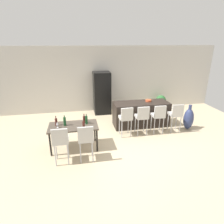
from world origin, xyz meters
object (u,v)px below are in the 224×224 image
(dining_table, at_px, (73,128))
(wine_bottle_near, at_px, (65,121))
(bar_chair_middle, at_px, (142,116))
(kitchen_island, at_px, (141,114))
(floor_vase, at_px, (188,119))
(wine_bottle_end, at_px, (84,119))
(dining_chair_far, at_px, (86,138))
(fruit_bowl, at_px, (148,101))
(bar_chair_right, at_px, (159,115))
(potted_plant, at_px, (161,101))
(wine_bottle_far, at_px, (84,125))
(bar_chair_far, at_px, (176,113))
(refrigerator, at_px, (102,93))
(bar_chair_left, at_px, (126,117))
(dining_chair_near, at_px, (60,140))
(wine_bottle_middle, at_px, (86,120))
(wine_glass_left, at_px, (57,124))
(wine_bottle_inner, at_px, (56,122))

(dining_table, distance_m, wine_bottle_near, 0.31)
(wine_bottle_near, bearing_deg, bar_chair_middle, 9.26)
(kitchen_island, bearing_deg, floor_vase, -21.40)
(wine_bottle_near, relative_size, floor_vase, 0.34)
(wine_bottle_end, bearing_deg, dining_chair_far, -90.86)
(bar_chair_middle, distance_m, fruit_bowl, 1.03)
(bar_chair_right, bearing_deg, potted_plant, 63.76)
(kitchen_island, distance_m, fruit_bowl, 0.58)
(bar_chair_middle, distance_m, wine_bottle_far, 2.13)
(dining_table, bearing_deg, wine_bottle_far, -44.06)
(dining_table, bearing_deg, wine_bottle_near, 168.12)
(bar_chair_middle, relative_size, bar_chair_right, 1.00)
(bar_chair_far, height_order, refrigerator, refrigerator)
(bar_chair_far, relative_size, wine_bottle_end, 3.62)
(bar_chair_left, relative_size, bar_chair_middle, 1.00)
(wine_bottle_near, distance_m, refrigerator, 3.21)
(dining_chair_far, bearing_deg, refrigerator, 75.63)
(bar_chair_left, height_order, fruit_bowl, bar_chair_left)
(dining_chair_near, relative_size, wine_bottle_middle, 3.31)
(wine_bottle_end, bearing_deg, fruit_bowl, 25.27)
(dining_chair_near, xyz_separation_m, dining_chair_far, (0.64, 0.00, 0.00))
(bar_chair_far, distance_m, wine_bottle_near, 3.78)
(wine_glass_left, xyz_separation_m, refrigerator, (1.69, 2.96, 0.06))
(bar_chair_left, distance_m, potted_plant, 3.38)
(bar_chair_middle, bearing_deg, bar_chair_right, 0.00)
(dining_table, height_order, refrigerator, refrigerator)
(fruit_bowl, bearing_deg, dining_chair_far, -140.40)
(bar_chair_left, height_order, wine_bottle_inner, bar_chair_left)
(wine_bottle_inner, xyz_separation_m, refrigerator, (1.73, 2.79, 0.07))
(refrigerator, relative_size, potted_plant, 2.74)
(kitchen_island, xyz_separation_m, wine_bottle_inner, (-2.99, -1.13, 0.39))
(fruit_bowl, bearing_deg, dining_chair_near, -146.66)
(wine_bottle_inner, xyz_separation_m, wine_glass_left, (0.04, -0.17, 0.01))
(dining_chair_far, bearing_deg, wine_glass_left, 137.97)
(dining_chair_far, xyz_separation_m, fruit_bowl, (2.49, 2.06, 0.26))
(bar_chair_middle, distance_m, refrigerator, 2.65)
(bar_chair_far, relative_size, dining_chair_near, 1.00)
(wine_bottle_near, bearing_deg, bar_chair_right, 7.53)
(dining_table, distance_m, refrigerator, 3.16)
(floor_vase, bearing_deg, wine_glass_left, -171.69)
(floor_vase, bearing_deg, bar_chair_left, -176.69)
(wine_glass_left, bearing_deg, wine_bottle_inner, 103.81)
(bar_chair_right, relative_size, dining_chair_far, 1.00)
(dining_chair_near, bearing_deg, wine_bottle_far, 37.07)
(wine_glass_left, bearing_deg, wine_bottle_near, 29.94)
(bar_chair_middle, xyz_separation_m, wine_bottle_end, (-1.95, -0.32, 0.15))
(dining_chair_far, bearing_deg, kitchen_island, 42.17)
(bar_chair_right, distance_m, dining_chair_near, 3.42)
(wine_bottle_inner, height_order, potted_plant, wine_bottle_inner)
(dining_table, height_order, wine_bottle_inner, wine_bottle_inner)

